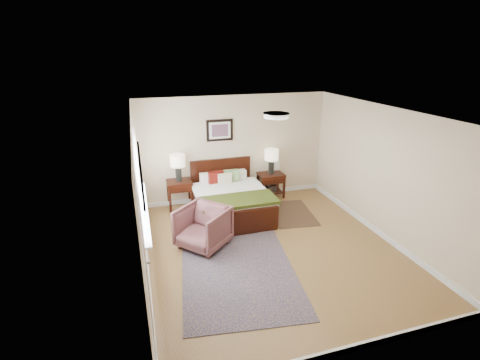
{
  "coord_description": "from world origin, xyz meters",
  "views": [
    {
      "loc": [
        -2.17,
        -5.18,
        3.45
      ],
      "look_at": [
        -0.33,
        0.94,
        1.05
      ],
      "focal_mm": 26.0,
      "sensor_mm": 36.0,
      "label": 1
    }
  ],
  "objects_px": {
    "lamp_right": "(272,157)",
    "rug_persian": "(239,272)",
    "armchair": "(203,227)",
    "bed": "(231,195)",
    "lamp_left": "(178,163)",
    "nightstand_right": "(271,183)",
    "nightstand_left": "(179,186)"
  },
  "relations": [
    {
      "from": "lamp_right",
      "to": "rug_persian",
      "type": "relative_size",
      "value": 0.24
    },
    {
      "from": "armchair",
      "to": "rug_persian",
      "type": "xyz_separation_m",
      "value": [
        0.39,
        -0.99,
        -0.38
      ]
    },
    {
      "from": "lamp_right",
      "to": "armchair",
      "type": "distance_m",
      "value": 2.82
    },
    {
      "from": "bed",
      "to": "lamp_left",
      "type": "distance_m",
      "value": 1.38
    },
    {
      "from": "bed",
      "to": "lamp_right",
      "type": "distance_m",
      "value": 1.51
    },
    {
      "from": "nightstand_right",
      "to": "rug_persian",
      "type": "height_order",
      "value": "nightstand_right"
    },
    {
      "from": "bed",
      "to": "nightstand_right",
      "type": "height_order",
      "value": "bed"
    },
    {
      "from": "bed",
      "to": "rug_persian",
      "type": "bearing_deg",
      "value": -101.95
    },
    {
      "from": "lamp_right",
      "to": "armchair",
      "type": "height_order",
      "value": "lamp_right"
    },
    {
      "from": "lamp_left",
      "to": "rug_persian",
      "type": "height_order",
      "value": "lamp_left"
    },
    {
      "from": "lamp_right",
      "to": "rug_persian",
      "type": "xyz_separation_m",
      "value": [
        -1.66,
        -2.8,
        -1.02
      ]
    },
    {
      "from": "armchair",
      "to": "lamp_left",
      "type": "bearing_deg",
      "value": 143.66
    },
    {
      "from": "nightstand_right",
      "to": "lamp_left",
      "type": "distance_m",
      "value": 2.35
    },
    {
      "from": "armchair",
      "to": "rug_persian",
      "type": "height_order",
      "value": "armchair"
    },
    {
      "from": "nightstand_right",
      "to": "armchair",
      "type": "xyz_separation_m",
      "value": [
        -2.05,
        -1.8,
        0.02
      ]
    },
    {
      "from": "lamp_left",
      "to": "lamp_right",
      "type": "xyz_separation_m",
      "value": [
        2.24,
        0.0,
        -0.06
      ]
    },
    {
      "from": "bed",
      "to": "rug_persian",
      "type": "relative_size",
      "value": 0.73
    },
    {
      "from": "nightstand_right",
      "to": "lamp_left",
      "type": "relative_size",
      "value": 1.0
    },
    {
      "from": "bed",
      "to": "armchair",
      "type": "relative_size",
      "value": 2.24
    },
    {
      "from": "nightstand_left",
      "to": "rug_persian",
      "type": "xyz_separation_m",
      "value": [
        0.58,
        -2.78,
        -0.53
      ]
    },
    {
      "from": "lamp_left",
      "to": "rug_persian",
      "type": "relative_size",
      "value": 0.24
    },
    {
      "from": "nightstand_left",
      "to": "lamp_right",
      "type": "bearing_deg",
      "value": 0.57
    },
    {
      "from": "nightstand_left",
      "to": "bed",
      "type": "bearing_deg",
      "value": -33.59
    },
    {
      "from": "nightstand_left",
      "to": "lamp_right",
      "type": "relative_size",
      "value": 1.09
    },
    {
      "from": "bed",
      "to": "lamp_right",
      "type": "height_order",
      "value": "lamp_right"
    },
    {
      "from": "nightstand_left",
      "to": "lamp_left",
      "type": "distance_m",
      "value": 0.55
    },
    {
      "from": "nightstand_right",
      "to": "bed",
      "type": "bearing_deg",
      "value": -150.58
    },
    {
      "from": "bed",
      "to": "nightstand_left",
      "type": "bearing_deg",
      "value": 146.41
    },
    {
      "from": "nightstand_right",
      "to": "lamp_left",
      "type": "xyz_separation_m",
      "value": [
        -2.24,
        0.01,
        0.72
      ]
    },
    {
      "from": "bed",
      "to": "armchair",
      "type": "bearing_deg",
      "value": -126.8
    },
    {
      "from": "bed",
      "to": "rug_persian",
      "type": "height_order",
      "value": "bed"
    },
    {
      "from": "nightstand_right",
      "to": "rug_persian",
      "type": "xyz_separation_m",
      "value": [
        -1.66,
        -2.79,
        -0.36
      ]
    }
  ]
}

